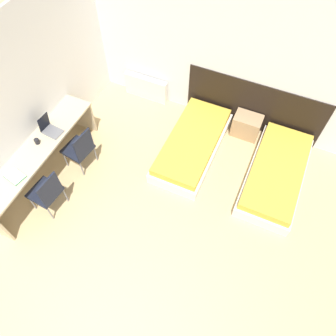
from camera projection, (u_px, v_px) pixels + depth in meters
ground_plane at (98, 318)px, 4.55m from camera, size 20.00×20.00×0.00m
wall_back at (215, 57)px, 5.62m from camera, size 5.56×0.05×2.70m
wall_left at (26, 99)px, 5.05m from camera, size 0.05×5.27×2.70m
headboard_panel at (253, 107)px, 6.08m from camera, size 2.58×0.03×1.07m
bed_near_window at (192, 145)px, 6.04m from camera, size 0.91×1.98×0.37m
bed_near_door at (276, 174)px, 5.68m from camera, size 0.91×1.98×0.37m
nightstand at (246, 126)px, 6.23m from camera, size 0.51×0.35×0.46m
radiator at (146, 88)px, 6.78m from camera, size 0.92×0.12×0.51m
desk at (39, 155)px, 5.36m from camera, size 0.52×2.52×0.76m
chair_near_laptop at (80, 148)px, 5.59m from camera, size 0.50×0.50×0.91m
chair_near_notebook at (47, 192)px, 5.11m from camera, size 0.48×0.48×0.91m
laptop at (50, 128)px, 5.40m from camera, size 0.34×0.25×0.33m
open_notebook at (15, 176)px, 4.94m from camera, size 0.33×0.27×0.02m
mug at (37, 141)px, 5.27m from camera, size 0.08×0.08×0.09m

